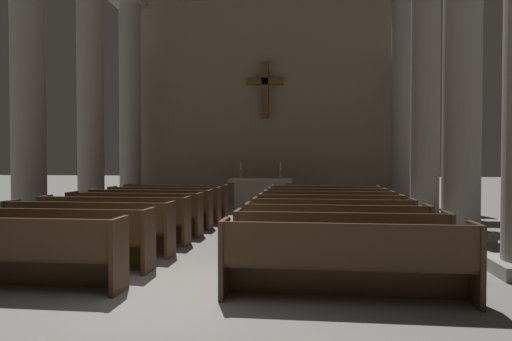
{
  "coord_description": "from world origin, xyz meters",
  "views": [
    {
      "loc": [
        1.7,
        -5.5,
        1.68
      ],
      "look_at": [
        0.0,
        9.07,
        1.32
      ],
      "focal_mm": 32.12,
      "sensor_mm": 36.0,
      "label": 1
    }
  ],
  "objects_px": {
    "column_left_second": "(28,75)",
    "column_left_third": "(90,94)",
    "pew_left_row_5": "(134,214)",
    "pew_right_row_6": "(328,211)",
    "column_right_third": "(425,88)",
    "column_left_fourth": "(130,106)",
    "pew_left_row_3": "(88,228)",
    "altar": "(261,192)",
    "column_right_second": "(462,65)",
    "pew_right_row_1": "(346,261)",
    "pew_right_row_8": "(325,202)",
    "pew_left_row_4": "(114,220)",
    "pew_right_row_4": "(333,224)",
    "pew_right_row_5": "(330,217)",
    "column_right_fourth": "(403,102)",
    "pew_left_row_2": "(55,238)",
    "pew_left_row_1": "(10,252)",
    "pew_right_row_3": "(336,233)",
    "pew_left_row_7": "(164,204)",
    "candlestick_right": "(280,174)",
    "pew_right_row_2": "(340,244)",
    "pew_left_row_8": "(176,201)"
  },
  "relations": [
    {
      "from": "pew_right_row_6",
      "to": "pew_left_row_8",
      "type": "bearing_deg",
      "value": 153.69
    },
    {
      "from": "pew_left_row_2",
      "to": "column_right_third",
      "type": "xyz_separation_m",
      "value": [
        7.04,
        6.71,
        3.19
      ]
    },
    {
      "from": "column_left_third",
      "to": "column_right_fourth",
      "type": "relative_size",
      "value": 1.0
    },
    {
      "from": "column_left_third",
      "to": "pew_right_row_3",
      "type": "bearing_deg",
      "value": -38.77
    },
    {
      "from": "pew_left_row_1",
      "to": "candlestick_right",
      "type": "bearing_deg",
      "value": 74.84
    },
    {
      "from": "pew_left_row_7",
      "to": "pew_right_row_5",
      "type": "height_order",
      "value": "same"
    },
    {
      "from": "pew_left_row_3",
      "to": "pew_right_row_3",
      "type": "relative_size",
      "value": 1.0
    },
    {
      "from": "pew_right_row_4",
      "to": "column_right_third",
      "type": "distance_m",
      "value": 6.24
    },
    {
      "from": "column_left_second",
      "to": "pew_left_row_4",
      "type": "bearing_deg",
      "value": -28.57
    },
    {
      "from": "column_left_second",
      "to": "column_left_third",
      "type": "bearing_deg",
      "value": 90.0
    },
    {
      "from": "pew_right_row_5",
      "to": "column_right_fourth",
      "type": "relative_size",
      "value": 0.4
    },
    {
      "from": "pew_right_row_1",
      "to": "pew_left_row_5",
      "type": "bearing_deg",
      "value": 135.31
    },
    {
      "from": "column_right_second",
      "to": "pew_right_row_3",
      "type": "bearing_deg",
      "value": -137.17
    },
    {
      "from": "candlestick_right",
      "to": "column_left_third",
      "type": "bearing_deg",
      "value": -154.22
    },
    {
      "from": "pew_right_row_3",
      "to": "column_left_fourth",
      "type": "distance_m",
      "value": 11.67
    },
    {
      "from": "pew_left_row_3",
      "to": "column_right_third",
      "type": "height_order",
      "value": "column_right_third"
    },
    {
      "from": "column_right_second",
      "to": "altar",
      "type": "bearing_deg",
      "value": 130.21
    },
    {
      "from": "pew_right_row_8",
      "to": "pew_left_row_8",
      "type": "bearing_deg",
      "value": 180.0
    },
    {
      "from": "pew_left_row_5",
      "to": "pew_right_row_8",
      "type": "relative_size",
      "value": 1.0
    },
    {
      "from": "pew_left_row_3",
      "to": "column_left_second",
      "type": "relative_size",
      "value": 0.4
    },
    {
      "from": "pew_left_row_4",
      "to": "column_right_second",
      "type": "relative_size",
      "value": 0.4
    },
    {
      "from": "column_right_third",
      "to": "column_left_fourth",
      "type": "relative_size",
      "value": 1.0
    },
    {
      "from": "column_right_third",
      "to": "altar",
      "type": "xyz_separation_m",
      "value": [
        -4.9,
        2.71,
        -3.14
      ]
    },
    {
      "from": "pew_left_row_4",
      "to": "pew_right_row_5",
      "type": "bearing_deg",
      "value": 13.89
    },
    {
      "from": "column_right_fourth",
      "to": "pew_right_row_2",
      "type": "bearing_deg",
      "value": -105.75
    },
    {
      "from": "pew_right_row_1",
      "to": "pew_right_row_8",
      "type": "bearing_deg",
      "value": 90.0
    },
    {
      "from": "pew_right_row_3",
      "to": "column_right_second",
      "type": "xyz_separation_m",
      "value": [
        2.76,
        2.56,
        3.19
      ]
    },
    {
      "from": "pew_right_row_4",
      "to": "pew_right_row_6",
      "type": "distance_m",
      "value": 2.11
    },
    {
      "from": "pew_left_row_1",
      "to": "pew_right_row_1",
      "type": "distance_m",
      "value": 4.27
    },
    {
      "from": "pew_right_row_1",
      "to": "column_right_third",
      "type": "xyz_separation_m",
      "value": [
        2.76,
        7.77,
        3.19
      ]
    },
    {
      "from": "pew_left_row_8",
      "to": "altar",
      "type": "height_order",
      "value": "altar"
    },
    {
      "from": "pew_left_row_2",
      "to": "pew_right_row_1",
      "type": "xyz_separation_m",
      "value": [
        4.27,
        -1.06,
        0.0
      ]
    },
    {
      "from": "column_left_fourth",
      "to": "column_right_fourth",
      "type": "height_order",
      "value": "same"
    },
    {
      "from": "pew_left_row_8",
      "to": "pew_right_row_4",
      "type": "bearing_deg",
      "value": -44.69
    },
    {
      "from": "pew_right_row_2",
      "to": "candlestick_right",
      "type": "distance_m",
      "value": 9.55
    },
    {
      "from": "pew_right_row_4",
      "to": "pew_left_row_7",
      "type": "bearing_deg",
      "value": 143.43
    },
    {
      "from": "pew_right_row_1",
      "to": "column_left_third",
      "type": "height_order",
      "value": "column_left_third"
    },
    {
      "from": "column_left_second",
      "to": "pew_left_row_7",
      "type": "bearing_deg",
      "value": 31.07
    },
    {
      "from": "pew_left_row_2",
      "to": "pew_right_row_5",
      "type": "xyz_separation_m",
      "value": [
        4.27,
        3.17,
        0.0
      ]
    },
    {
      "from": "pew_left_row_4",
      "to": "column_right_third",
      "type": "distance_m",
      "value": 8.99
    },
    {
      "from": "column_left_second",
      "to": "altar",
      "type": "bearing_deg",
      "value": 49.79
    },
    {
      "from": "pew_left_row_5",
      "to": "pew_right_row_6",
      "type": "distance_m",
      "value": 4.4
    },
    {
      "from": "pew_right_row_2",
      "to": "pew_right_row_4",
      "type": "relative_size",
      "value": 1.0
    },
    {
      "from": "column_right_second",
      "to": "pew_right_row_5",
      "type": "bearing_deg",
      "value": -170.79
    },
    {
      "from": "pew_left_row_3",
      "to": "pew_right_row_6",
      "type": "bearing_deg",
      "value": 36.57
    },
    {
      "from": "pew_right_row_6",
      "to": "altar",
      "type": "xyz_separation_m",
      "value": [
        -2.14,
        5.19,
        0.06
      ]
    },
    {
      "from": "pew_left_row_4",
      "to": "column_right_fourth",
      "type": "distance_m",
      "value": 10.9
    },
    {
      "from": "column_right_fourth",
      "to": "altar",
      "type": "xyz_separation_m",
      "value": [
        -4.9,
        -0.39,
        -3.14
      ]
    },
    {
      "from": "pew_left_row_1",
      "to": "pew_right_row_1",
      "type": "relative_size",
      "value": 1.0
    },
    {
      "from": "column_right_third",
      "to": "column_left_fourth",
      "type": "bearing_deg",
      "value": 162.5
    }
  ]
}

